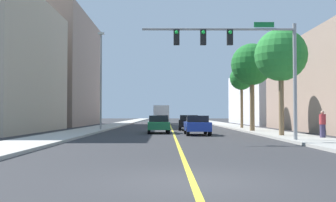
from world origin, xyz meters
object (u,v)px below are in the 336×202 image
(car_gray, at_px, (162,120))
(palm_near, at_px, (281,56))
(car_blue, at_px, (197,125))
(pedestrian, at_px, (323,124))
(palm_mid, at_px, (252,65))
(car_black, at_px, (189,122))
(street_lamp, at_px, (101,76))
(palm_far, at_px, (242,79))
(delivery_truck, at_px, (161,114))
(traffic_signal_mast, at_px, (244,52))
(car_green, at_px, (158,124))

(car_gray, bearing_deg, palm_near, -77.22)
(car_blue, bearing_deg, pedestrian, -40.79)
(car_gray, distance_m, pedestrian, 34.83)
(palm_mid, bearing_deg, car_black, 133.43)
(pedestrian, bearing_deg, car_black, -151.15)
(street_lamp, height_order, palm_far, street_lamp)
(street_lamp, xyz_separation_m, pedestrian, (15.17, -12.95, -4.07))
(palm_far, height_order, car_black, palm_far)
(palm_near, xyz_separation_m, palm_mid, (-0.35, 7.36, 0.27))
(delivery_truck, bearing_deg, traffic_signal_mast, -84.79)
(palm_mid, distance_m, car_black, 8.78)
(delivery_truck, height_order, pedestrian, delivery_truck)
(palm_far, bearing_deg, traffic_signal_mast, -100.18)
(car_green, bearing_deg, palm_near, -39.28)
(palm_near, bearing_deg, car_gray, 104.75)
(car_black, distance_m, delivery_truck, 26.42)
(car_blue, distance_m, car_gray, 27.71)
(car_green, bearing_deg, car_gray, 87.74)
(car_blue, height_order, car_black, car_black)
(car_blue, bearing_deg, street_lamp, 138.34)
(palm_mid, distance_m, delivery_truck, 32.79)
(palm_far, height_order, pedestrian, palm_far)
(palm_near, relative_size, car_blue, 1.80)
(palm_far, distance_m, pedestrian, 17.93)
(car_green, distance_m, car_black, 7.02)
(car_green, bearing_deg, delivery_truck, 88.25)
(palm_far, bearing_deg, car_gray, 117.18)
(traffic_signal_mast, bearing_deg, car_black, 96.71)
(palm_near, bearing_deg, pedestrian, -57.81)
(pedestrian, bearing_deg, palm_far, -170.82)
(pedestrian, bearing_deg, palm_mid, -164.40)
(traffic_signal_mast, bearing_deg, car_green, 114.07)
(street_lamp, relative_size, palm_mid, 1.21)
(palm_mid, distance_m, pedestrian, 11.25)
(delivery_truck, bearing_deg, car_black, -84.87)
(palm_near, distance_m, car_gray, 32.16)
(palm_near, height_order, car_gray, palm_near)
(palm_near, distance_m, pedestrian, 5.44)
(traffic_signal_mast, height_order, palm_far, traffic_signal_mast)
(palm_mid, bearing_deg, street_lamp, 167.38)
(car_green, height_order, car_blue, car_blue)
(traffic_signal_mast, relative_size, street_lamp, 0.95)
(traffic_signal_mast, bearing_deg, palm_mid, 76.09)
(palm_far, distance_m, car_black, 7.33)
(car_blue, relative_size, car_gray, 0.91)
(car_black, xyz_separation_m, pedestrian, (7.04, -15.31, 0.18))
(palm_far, bearing_deg, delivery_truck, 109.40)
(delivery_truck, bearing_deg, car_blue, -86.48)
(car_gray, bearing_deg, car_blue, -86.17)
(palm_near, height_order, car_black, palm_near)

